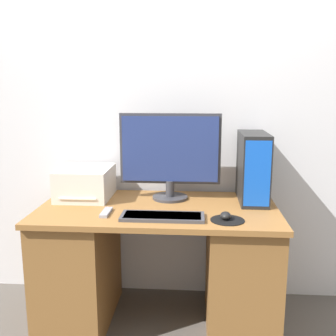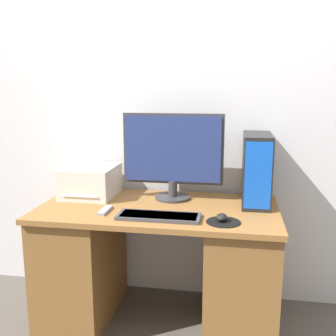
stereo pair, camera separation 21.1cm
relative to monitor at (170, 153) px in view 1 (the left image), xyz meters
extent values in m
cube|color=silver|center=(-0.06, 0.24, 0.34)|extent=(6.40, 0.05, 2.70)
cube|color=brown|center=(-0.06, -0.17, -0.30)|extent=(1.36, 0.71, 0.03)
cube|color=brown|center=(-0.54, -0.17, -0.66)|extent=(0.38, 0.65, 0.70)
cube|color=brown|center=(0.42, -0.17, -0.66)|extent=(0.38, 0.65, 0.70)
cylinder|color=#333338|center=(0.00, 0.00, -0.27)|extent=(0.21, 0.21, 0.02)
cylinder|color=#333338|center=(0.00, 0.00, -0.22)|extent=(0.05, 0.05, 0.10)
cube|color=#333338|center=(0.00, 0.01, 0.03)|extent=(0.60, 0.03, 0.42)
cube|color=navy|center=(0.00, -0.01, 0.03)|extent=(0.57, 0.01, 0.39)
cube|color=#3D3D42|center=(-0.01, -0.37, -0.27)|extent=(0.43, 0.15, 0.02)
cube|color=#5B5B60|center=(-0.01, -0.37, -0.27)|extent=(0.40, 0.13, 0.01)
cylinder|color=black|center=(0.32, -0.39, -0.28)|extent=(0.17, 0.17, 0.00)
ellipsoid|color=black|center=(0.31, -0.38, -0.26)|extent=(0.05, 0.07, 0.04)
cube|color=black|center=(0.49, -0.01, -0.08)|extent=(0.16, 0.37, 0.41)
cube|color=blue|center=(0.49, -0.19, -0.08)|extent=(0.14, 0.01, 0.37)
cube|color=beige|center=(-0.52, -0.01, -0.19)|extent=(0.31, 0.35, 0.19)
cube|color=white|center=(-0.52, -0.12, -0.24)|extent=(0.22, 0.16, 0.01)
cube|color=gray|center=(-0.32, -0.32, -0.27)|extent=(0.04, 0.15, 0.02)
camera|label=1|loc=(0.16, -2.31, 0.38)|focal=42.00mm
camera|label=2|loc=(0.37, -2.29, 0.38)|focal=42.00mm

